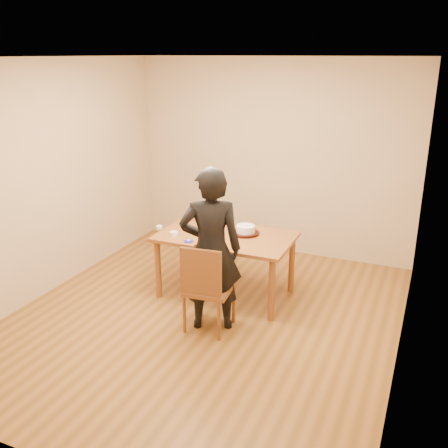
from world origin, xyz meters
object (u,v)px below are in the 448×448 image
at_px(dining_table, 226,237).
at_px(cake, 246,229).
at_px(person, 211,250).
at_px(dining_chair, 209,288).
at_px(cake_plate, 246,233).

bearing_deg(dining_table, cake, 32.08).
distance_m(dining_table, cake, 0.25).
relative_size(cake, person, 0.13).
height_order(dining_chair, cake, cake).
distance_m(cake, person, 0.86).
distance_m(dining_table, cake_plate, 0.24).
height_order(cake, person, person).
height_order(dining_table, dining_chair, dining_table).
bearing_deg(dining_table, dining_chair, -79.55).
distance_m(dining_table, dining_chair, 0.84).
xyz_separation_m(dining_chair, person, (0.00, 0.05, 0.41)).
bearing_deg(cake_plate, dining_chair, -92.96).
xyz_separation_m(cake_plate, person, (-0.05, -0.86, 0.10)).
distance_m(dining_chair, cake_plate, 0.95).
bearing_deg(dining_table, cake_plate, 32.08).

